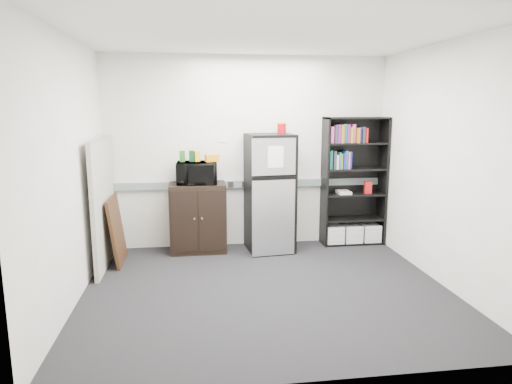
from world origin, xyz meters
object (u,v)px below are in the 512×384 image
Objects in this scene: cubicle_partition at (103,203)px; refrigerator at (270,193)px; microwave at (197,173)px; cabinet at (198,217)px; bookshelf at (354,182)px.

refrigerator reaches higher than cubicle_partition.
refrigerator is (2.17, 0.34, 0.00)m from cubicle_partition.
cubicle_partition is 0.99× the size of refrigerator.
microwave is (1.17, 0.40, 0.30)m from cubicle_partition.
cubicle_partition is at bearing -176.68° from refrigerator.
microwave is at bearing -90.00° from cabinet.
cubicle_partition reaches higher than microwave.
microwave is at bearing 19.02° from cubicle_partition.
refrigerator is at bearing -1.12° from microwave.
refrigerator is at bearing -173.45° from bookshelf.
bookshelf is 1.93× the size of cabinet.
microwave is 0.33× the size of refrigerator.
cubicle_partition is at bearing -171.94° from bookshelf.
cabinet is 1.05m from refrigerator.
refrigerator is (-1.26, -0.14, -0.10)m from bookshelf.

